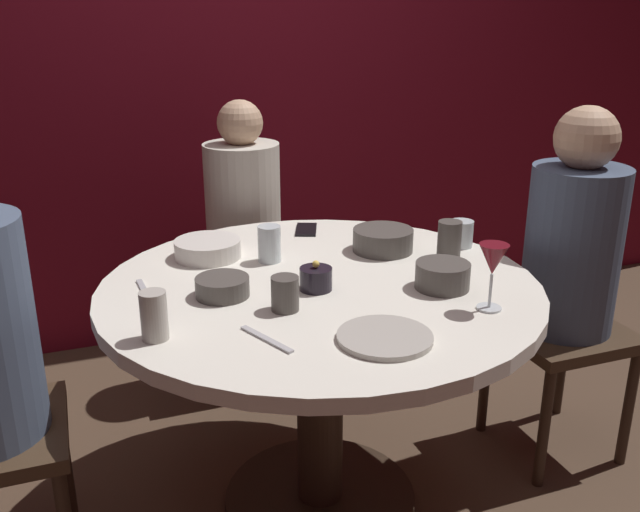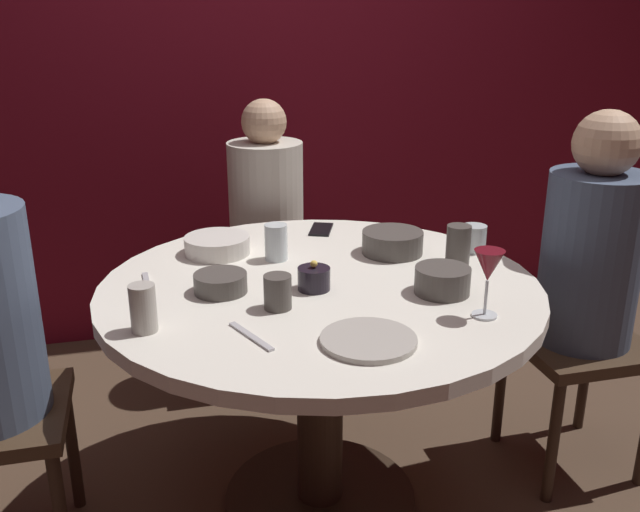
{
  "view_description": "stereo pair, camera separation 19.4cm",
  "coord_description": "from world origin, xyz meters",
  "px_view_note": "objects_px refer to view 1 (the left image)",
  "views": [
    {
      "loc": [
        -0.63,
        -1.72,
        1.48
      ],
      "look_at": [
        0.0,
        0.0,
        0.83
      ],
      "focal_mm": 39.13,
      "sensor_mm": 36.0,
      "label": 1
    },
    {
      "loc": [
        -0.45,
        -1.77,
        1.48
      ],
      "look_at": [
        0.0,
        0.0,
        0.83
      ],
      "focal_mm": 39.13,
      "sensor_mm": 36.0,
      "label": 2
    }
  ],
  "objects_px": {
    "cell_phone": "(306,230)",
    "cup_by_left_diner": "(449,240)",
    "candle_holder": "(316,279)",
    "wine_glass": "(493,262)",
    "dinner_plate": "(385,337)",
    "bowl_salad_center": "(442,276)",
    "dining_table": "(320,336)",
    "bowl_small_white": "(383,240)",
    "bowl_serving_large": "(222,287)",
    "bowl_sauce_side": "(208,249)",
    "seated_diner_right": "(572,251)",
    "cup_near_candle": "(461,234)",
    "cup_far_edge": "(154,316)",
    "cup_by_right_diner": "(269,244)",
    "cup_center_front": "(285,294)",
    "seated_diner_back": "(243,214)"
  },
  "relations": [
    {
      "from": "candle_holder",
      "to": "bowl_small_white",
      "type": "relative_size",
      "value": 0.47
    },
    {
      "from": "candle_holder",
      "to": "bowl_salad_center",
      "type": "xyz_separation_m",
      "value": [
        0.33,
        -0.11,
        0.0
      ]
    },
    {
      "from": "seated_diner_right",
      "to": "bowl_serving_large",
      "type": "xyz_separation_m",
      "value": [
        -1.15,
        0.0,
        0.04
      ]
    },
    {
      "from": "seated_diner_back",
      "to": "dinner_plate",
      "type": "height_order",
      "value": "seated_diner_back"
    },
    {
      "from": "bowl_serving_large",
      "to": "cup_by_right_diner",
      "type": "relative_size",
      "value": 1.29
    },
    {
      "from": "dining_table",
      "to": "bowl_sauce_side",
      "type": "xyz_separation_m",
      "value": [
        -0.25,
        0.32,
        0.2
      ]
    },
    {
      "from": "dining_table",
      "to": "bowl_salad_center",
      "type": "relative_size",
      "value": 8.25
    },
    {
      "from": "bowl_salad_center",
      "to": "bowl_small_white",
      "type": "xyz_separation_m",
      "value": [
        -0.02,
        0.34,
        -0.0
      ]
    },
    {
      "from": "dinner_plate",
      "to": "dining_table",
      "type": "bearing_deg",
      "value": 92.45
    },
    {
      "from": "wine_glass",
      "to": "bowl_sauce_side",
      "type": "xyz_separation_m",
      "value": [
        -0.6,
        0.64,
        -0.1
      ]
    },
    {
      "from": "dinner_plate",
      "to": "cup_center_front",
      "type": "bearing_deg",
      "value": 124.03
    },
    {
      "from": "seated_diner_back",
      "to": "cell_phone",
      "type": "distance_m",
      "value": 0.42
    },
    {
      "from": "dinner_plate",
      "to": "cup_near_candle",
      "type": "bearing_deg",
      "value": 45.5
    },
    {
      "from": "cell_phone",
      "to": "bowl_salad_center",
      "type": "relative_size",
      "value": 0.93
    },
    {
      "from": "cell_phone",
      "to": "bowl_small_white",
      "type": "xyz_separation_m",
      "value": [
        0.16,
        -0.29,
        0.03
      ]
    },
    {
      "from": "wine_glass",
      "to": "bowl_salad_center",
      "type": "distance_m",
      "value": 0.2
    },
    {
      "from": "seated_diner_right",
      "to": "cup_near_candle",
      "type": "bearing_deg",
      "value": -22.84
    },
    {
      "from": "wine_glass",
      "to": "bowl_salad_center",
      "type": "height_order",
      "value": "wine_glass"
    },
    {
      "from": "bowl_serving_large",
      "to": "cup_far_edge",
      "type": "height_order",
      "value": "cup_far_edge"
    },
    {
      "from": "seated_diner_right",
      "to": "wine_glass",
      "type": "relative_size",
      "value": 6.85
    },
    {
      "from": "dining_table",
      "to": "cup_far_edge",
      "type": "relative_size",
      "value": 10.53
    },
    {
      "from": "dining_table",
      "to": "cup_by_right_diner",
      "type": "distance_m",
      "value": 0.33
    },
    {
      "from": "cell_phone",
      "to": "cup_near_candle",
      "type": "relative_size",
      "value": 1.62
    },
    {
      "from": "candle_holder",
      "to": "wine_glass",
      "type": "distance_m",
      "value": 0.48
    },
    {
      "from": "dining_table",
      "to": "bowl_small_white",
      "type": "height_order",
      "value": "bowl_small_white"
    },
    {
      "from": "bowl_serving_large",
      "to": "bowl_sauce_side",
      "type": "distance_m",
      "value": 0.32
    },
    {
      "from": "bowl_sauce_side",
      "to": "cup_by_right_diner",
      "type": "relative_size",
      "value": 1.83
    },
    {
      "from": "cell_phone",
      "to": "cup_far_edge",
      "type": "distance_m",
      "value": 0.91
    },
    {
      "from": "bowl_salad_center",
      "to": "dining_table",
      "type": "bearing_deg",
      "value": 153.07
    },
    {
      "from": "cup_center_front",
      "to": "cup_far_edge",
      "type": "distance_m",
      "value": 0.34
    },
    {
      "from": "bowl_small_white",
      "to": "cup_center_front",
      "type": "bearing_deg",
      "value": -142.31
    },
    {
      "from": "seated_diner_right",
      "to": "cup_by_right_diner",
      "type": "height_order",
      "value": "seated_diner_right"
    },
    {
      "from": "seated_diner_back",
      "to": "wine_glass",
      "type": "relative_size",
      "value": 6.59
    },
    {
      "from": "cell_phone",
      "to": "seated_diner_back",
      "type": "bearing_deg",
      "value": -50.99
    },
    {
      "from": "cup_by_right_diner",
      "to": "cup_far_edge",
      "type": "relative_size",
      "value": 0.95
    },
    {
      "from": "wine_glass",
      "to": "cup_by_right_diner",
      "type": "bearing_deg",
      "value": 128.28
    },
    {
      "from": "cell_phone",
      "to": "cup_by_left_diner",
      "type": "relative_size",
      "value": 1.18
    },
    {
      "from": "cell_phone",
      "to": "cup_near_candle",
      "type": "xyz_separation_m",
      "value": [
        0.42,
        -0.33,
        0.04
      ]
    },
    {
      "from": "bowl_serving_large",
      "to": "bowl_salad_center",
      "type": "height_order",
      "value": "bowl_salad_center"
    },
    {
      "from": "cup_near_candle",
      "to": "cup_far_edge",
      "type": "distance_m",
      "value": 1.08
    },
    {
      "from": "dinner_plate",
      "to": "bowl_salad_center",
      "type": "relative_size",
      "value": 1.5
    },
    {
      "from": "wine_glass",
      "to": "bowl_sauce_side",
      "type": "relative_size",
      "value": 0.86
    },
    {
      "from": "bowl_serving_large",
      "to": "cup_far_edge",
      "type": "relative_size",
      "value": 1.23
    },
    {
      "from": "cup_far_edge",
      "to": "wine_glass",
      "type": "bearing_deg",
      "value": -8.49
    },
    {
      "from": "dinner_plate",
      "to": "cup_far_edge",
      "type": "bearing_deg",
      "value": 159.0
    },
    {
      "from": "bowl_salad_center",
      "to": "cup_far_edge",
      "type": "height_order",
      "value": "cup_far_edge"
    },
    {
      "from": "candle_holder",
      "to": "dining_table",
      "type": "bearing_deg",
      "value": 57.11
    },
    {
      "from": "bowl_serving_large",
      "to": "cup_by_right_diner",
      "type": "xyz_separation_m",
      "value": [
        0.2,
        0.22,
        0.03
      ]
    },
    {
      "from": "cell_phone",
      "to": "bowl_serving_large",
      "type": "bearing_deg",
      "value": 71.3
    },
    {
      "from": "bowl_sauce_side",
      "to": "cup_by_left_diner",
      "type": "distance_m",
      "value": 0.75
    }
  ]
}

